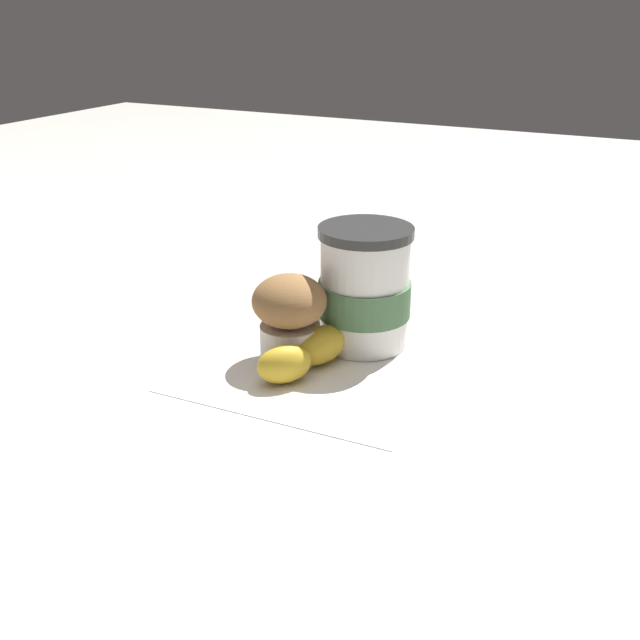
{
  "coord_description": "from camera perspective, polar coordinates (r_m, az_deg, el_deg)",
  "views": [
    {
      "loc": [
        0.61,
        0.3,
        0.34
      ],
      "look_at": [
        0.0,
        0.0,
        0.05
      ],
      "focal_mm": 42.0,
      "sensor_mm": 36.0,
      "label": 1
    }
  ],
  "objects": [
    {
      "name": "paper_napkin",
      "position": [
        0.76,
        0.0,
        -3.26
      ],
      "size": [
        0.25,
        0.25,
        0.0
      ],
      "primitive_type": "cube",
      "rotation": [
        0.0,
        0.0,
        0.03
      ],
      "color": "white",
      "rests_on": "ground_plane"
    },
    {
      "name": "muffin",
      "position": [
        0.75,
        -2.33,
        0.46
      ],
      "size": [
        0.08,
        0.08,
        0.09
      ],
      "color": "white",
      "rests_on": "paper_napkin"
    },
    {
      "name": "banana",
      "position": [
        0.77,
        0.24,
        -1.14
      ],
      "size": [
        0.21,
        0.09,
        0.04
      ],
      "color": "gold",
      "rests_on": "paper_napkin"
    },
    {
      "name": "ground_plane",
      "position": [
        0.76,
        0.0,
        -3.31
      ],
      "size": [
        3.0,
        3.0,
        0.0
      ],
      "primitive_type": "plane",
      "color": "beige"
    },
    {
      "name": "wooden_stirrer",
      "position": [
        0.93,
        1.82,
        1.77
      ],
      "size": [
        0.03,
        0.11,
        0.0
      ],
      "primitive_type": "cube",
      "rotation": [
        0.0,
        0.0,
        1.33
      ],
      "color": "tan",
      "rests_on": "ground_plane"
    },
    {
      "name": "coffee_cup",
      "position": [
        0.78,
        3.41,
        2.38
      ],
      "size": [
        0.1,
        0.1,
        0.13
      ],
      "color": "white",
      "rests_on": "paper_napkin"
    }
  ]
}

